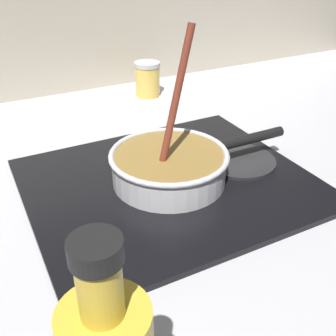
# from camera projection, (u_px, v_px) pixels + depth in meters

# --- Properties ---
(ground) EXTENTS (2.40, 1.60, 0.04)m
(ground) POSITION_uv_depth(u_px,v_px,m) (204.00, 231.00, 0.74)
(ground) COLOR #B7B7BC
(backsplash_wall) EXTENTS (2.40, 0.02, 0.55)m
(backsplash_wall) POSITION_uv_depth(u_px,v_px,m) (67.00, 1.00, 1.20)
(backsplash_wall) COLOR #B2A893
(backsplash_wall) RESTS_ON ground
(hob_plate) EXTENTS (0.56, 0.48, 0.01)m
(hob_plate) POSITION_uv_depth(u_px,v_px,m) (168.00, 183.00, 0.83)
(hob_plate) COLOR black
(hob_plate) RESTS_ON ground
(burner_ring) EXTENTS (0.18, 0.18, 0.01)m
(burner_ring) POSITION_uv_depth(u_px,v_px,m) (168.00, 179.00, 0.83)
(burner_ring) COLOR #592D0C
(burner_ring) RESTS_ON hob_plate
(spare_burner) EXTENTS (0.16, 0.16, 0.01)m
(spare_burner) POSITION_uv_depth(u_px,v_px,m) (239.00, 160.00, 0.90)
(spare_burner) COLOR #262628
(spare_burner) RESTS_ON hob_plate
(cooking_pan) EXTENTS (0.41, 0.24, 0.31)m
(cooking_pan) POSITION_uv_depth(u_px,v_px,m) (169.00, 165.00, 0.81)
(cooking_pan) COLOR silver
(cooking_pan) RESTS_ON hob_plate
(condiment_jar) EXTENTS (0.08, 0.08, 0.11)m
(condiment_jar) POSITION_uv_depth(u_px,v_px,m) (147.00, 79.00, 1.27)
(condiment_jar) COLOR gold
(condiment_jar) RESTS_ON ground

